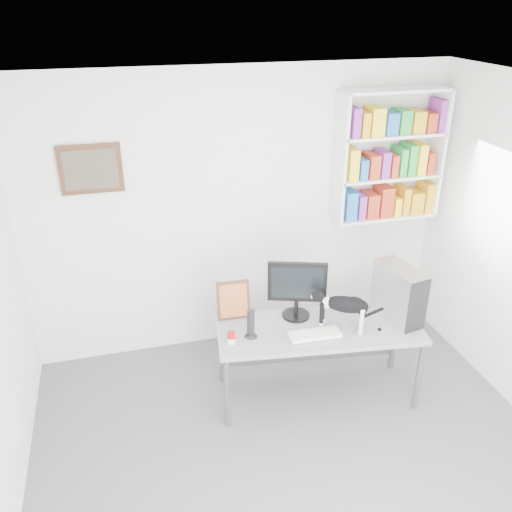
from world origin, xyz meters
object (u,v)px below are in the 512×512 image
speaker (251,323)px  bookshelf (389,156)px  monitor (297,289)px  desk (317,362)px  leaning_print (233,299)px  cat (344,313)px  keyboard (315,334)px  pc_tower (398,293)px  soup_can (231,338)px

speaker → bookshelf: bearing=47.4°
monitor → desk: bearing=-39.6°
monitor → bookshelf: bearing=51.1°
desk → speaker: (-0.59, 0.02, 0.48)m
leaning_print → cat: size_ratio=0.66×
keyboard → speaker: speaker is taller
bookshelf → monitor: (-1.14, -0.73, -0.87)m
cat → leaning_print: bearing=-176.5°
monitor → speaker: 0.51m
desk → pc_tower: pc_tower is taller
monitor → soup_can: monitor is taller
desk → soup_can: soup_can is taller
desk → keyboard: size_ratio=4.06×
bookshelf → monitor: 1.61m
monitor → pc_tower: size_ratio=1.11×
pc_tower → soup_can: 1.46m
speaker → soup_can: (-0.17, -0.05, -0.08)m
pc_tower → leaning_print: size_ratio=1.38×
bookshelf → keyboard: bearing=-135.9°
pc_tower → speaker: size_ratio=1.90×
desk → monitor: (-0.13, 0.21, 0.62)m
desk → speaker: 0.76m
soup_can → speaker: bearing=15.2°
monitor → leaning_print: (-0.52, 0.13, -0.09)m
soup_can → cat: 0.94m
keyboard → cat: bearing=8.4°
bookshelf → leaning_print: 2.01m
pc_tower → leaning_print: bearing=153.5°
desk → soup_can: 0.86m
desk → keyboard: (-0.08, -0.11, 0.37)m
pc_tower → keyboard: bearing=175.2°
bookshelf → cat: size_ratio=2.35×
pc_tower → soup_can: pc_tower is taller
keyboard → speaker: size_ratio=1.68×
leaning_print → soup_can: leaning_print is taller
pc_tower → speaker: (-1.27, 0.05, -0.11)m
bookshelf → cat: bookshelf is taller
bookshelf → desk: 2.03m
desk → speaker: size_ratio=6.82×
soup_can → desk: bearing=2.3°
desk → leaning_print: (-0.65, 0.35, 0.53)m
desk → cat: bearing=-17.6°
bookshelf → soup_can: bookshelf is taller
bookshelf → speaker: (-1.59, -0.92, -1.01)m
keyboard → pc_tower: size_ratio=0.88×
soup_can → leaning_print: bearing=74.4°
bookshelf → pc_tower: bookshelf is taller
pc_tower → cat: 0.52m
keyboard → speaker: bearing=167.1°
pc_tower → cat: bearing=174.9°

